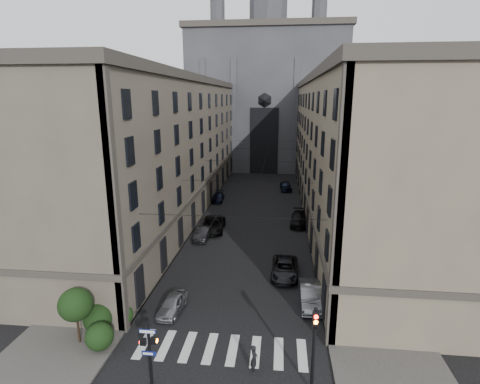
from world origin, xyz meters
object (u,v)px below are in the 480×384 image
(car_left_near, at_px, (172,304))
(car_left_midnear, at_px, (203,233))
(car_right_midfar, at_px, (299,219))
(car_left_midfar, at_px, (213,225))
(pedestrian_signal_left, at_px, (149,349))
(traffic_light_right, at_px, (314,341))
(pedestrian, at_px, (254,359))
(car_right_far, at_px, (286,186))
(car_right_near, at_px, (311,295))
(car_left_far, at_px, (218,197))
(car_right_midnear, at_px, (285,269))
(gothic_tower, at_px, (267,90))

(car_left_near, height_order, car_left_midnear, car_left_midnear)
(car_right_midfar, bearing_deg, car_left_midfar, -157.28)
(pedestrian_signal_left, height_order, car_left_midfar, pedestrian_signal_left)
(pedestrian_signal_left, relative_size, traffic_light_right, 0.77)
(car_left_midfar, height_order, pedestrian, pedestrian)
(car_left_midnear, xyz_separation_m, car_right_midfar, (11.40, 6.35, 0.09))
(car_left_midfar, bearing_deg, pedestrian_signal_left, -91.33)
(pedestrian, bearing_deg, car_right_far, -3.07)
(car_right_midfar, height_order, pedestrian, pedestrian)
(traffic_light_right, height_order, car_right_far, traffic_light_right)
(car_left_midfar, relative_size, car_right_near, 1.24)
(car_left_near, distance_m, car_right_midfar, 24.12)
(car_left_midnear, relative_size, car_right_near, 0.88)
(car_right_near, bearing_deg, car_left_midfar, 122.96)
(car_left_midnear, distance_m, car_left_far, 16.52)
(car_left_midnear, bearing_deg, car_left_far, 94.64)
(car_left_midfar, distance_m, car_right_near, 19.17)
(car_right_midnear, relative_size, pedestrian, 2.93)
(car_left_midfar, bearing_deg, car_right_near, -59.56)
(pedestrian_signal_left, height_order, car_left_near, pedestrian_signal_left)
(car_left_midfar, xyz_separation_m, car_left_far, (-1.66, 13.66, -0.18))
(car_left_midnear, xyz_separation_m, car_right_midnear, (9.40, -8.36, 0.04))
(car_right_midnear, distance_m, car_right_midfar, 14.84)
(car_left_far, bearing_deg, car_left_midfar, -85.64)
(car_right_midnear, relative_size, car_right_midfar, 0.97)
(car_left_midnear, xyz_separation_m, car_right_near, (11.40, -13.06, 0.10))
(gothic_tower, height_order, car_left_near, gothic_tower)
(gothic_tower, height_order, car_left_far, gothic_tower)
(pedestrian_signal_left, height_order, car_left_midnear, pedestrian_signal_left)
(traffic_light_right, bearing_deg, pedestrian, 159.75)
(gothic_tower, distance_m, car_left_near, 68.33)
(pedestrian_signal_left, xyz_separation_m, car_right_near, (9.71, 9.72, -1.53))
(pedestrian, bearing_deg, car_left_midnear, 19.34)
(pedestrian_signal_left, xyz_separation_m, car_left_midfar, (-1.02, 25.61, -1.50))
(car_left_far, relative_size, pedestrian, 2.46)
(pedestrian, bearing_deg, car_right_midfar, -8.27)
(pedestrian_signal_left, distance_m, car_left_far, 39.39)
(traffic_light_right, height_order, car_left_near, traffic_light_right)
(car_left_near, height_order, car_right_midnear, car_right_midnear)
(traffic_light_right, height_order, pedestrian, traffic_light_right)
(car_left_midfar, bearing_deg, traffic_light_right, -71.69)
(gothic_tower, height_order, car_right_near, gothic_tower)
(car_left_far, relative_size, car_right_near, 0.92)
(pedestrian_signal_left, height_order, car_right_far, pedestrian_signal_left)
(traffic_light_right, bearing_deg, car_left_far, 106.90)
(car_left_near, bearing_deg, pedestrian, -35.51)
(car_left_far, xyz_separation_m, pedestrian, (8.48, -37.62, 0.26))
(pedestrian_signal_left, bearing_deg, car_right_near, 45.02)
(car_right_midnear, distance_m, pedestrian, 12.92)
(car_left_far, distance_m, pedestrian, 38.56)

